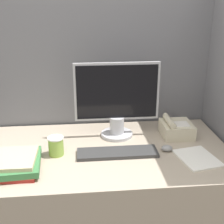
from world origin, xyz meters
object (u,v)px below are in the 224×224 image
object	(u,v)px
keyboard	(117,153)
desk_telephone	(176,128)
mouse	(167,148)
monitor	(117,102)
book_stack	(15,163)
coffee_cup	(56,146)

from	to	relation	value
keyboard	desk_telephone	size ratio (longest dim) A/B	2.25
mouse	monitor	bearing A→B (deg)	137.45
mouse	desk_telephone	world-z (taller)	desk_telephone
book_stack	coffee_cup	bearing A→B (deg)	34.92
keyboard	coffee_cup	distance (m)	0.34
mouse	coffee_cup	world-z (taller)	coffee_cup
book_stack	desk_telephone	bearing A→B (deg)	19.07
keyboard	mouse	xyz separation A→B (m)	(0.28, 0.01, 0.01)
keyboard	book_stack	size ratio (longest dim) A/B	1.48
monitor	desk_telephone	xyz separation A→B (m)	(0.37, -0.03, -0.17)
keyboard	mouse	bearing A→B (deg)	2.20
coffee_cup	book_stack	xyz separation A→B (m)	(-0.20, -0.14, -0.02)
coffee_cup	book_stack	world-z (taller)	coffee_cup
monitor	coffee_cup	size ratio (longest dim) A/B	4.84
keyboard	monitor	bearing A→B (deg)	84.28
coffee_cup	mouse	bearing A→B (deg)	-1.88
keyboard	desk_telephone	distance (m)	0.45
monitor	desk_telephone	size ratio (longest dim) A/B	2.59
monitor	mouse	distance (m)	0.40
monitor	coffee_cup	bearing A→B (deg)	-149.05
mouse	coffee_cup	size ratio (longest dim) A/B	0.59
monitor	mouse	size ratio (longest dim) A/B	8.22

